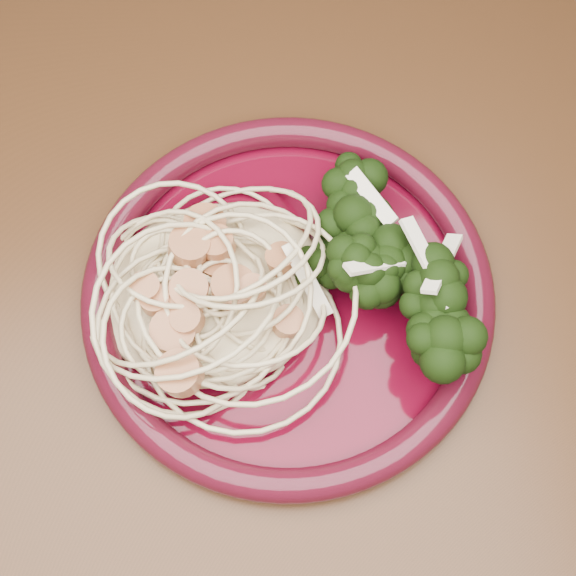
{
  "coord_description": "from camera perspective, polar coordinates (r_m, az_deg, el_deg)",
  "views": [
    {
      "loc": [
        -0.16,
        -0.2,
        1.26
      ],
      "look_at": [
        -0.11,
        -0.0,
        0.77
      ],
      "focal_mm": 50.0,
      "sensor_mm": 36.0,
      "label": 1
    }
  ],
  "objects": [
    {
      "name": "broccoli_pile",
      "position": [
        0.52,
        6.59,
        0.52
      ],
      "size": [
        0.14,
        0.18,
        0.06
      ],
      "primitive_type": "ellipsoid",
      "rotation": [
        0.0,
        0.0,
        -0.27
      ],
      "color": "black",
      "rests_on": "dinner_plate"
    },
    {
      "name": "spaghetti_pile",
      "position": [
        0.53,
        -5.3,
        0.21
      ],
      "size": [
        0.19,
        0.17,
        0.04
      ],
      "primitive_type": "ellipsoid",
      "rotation": [
        0.0,
        0.0,
        -0.27
      ],
      "color": "beige",
      "rests_on": "dinner_plate"
    },
    {
      "name": "onion_garnish",
      "position": [
        0.49,
        7.0,
        2.1
      ],
      "size": [
        0.09,
        0.12,
        0.05
      ],
      "primitive_type": null,
      "rotation": [
        0.0,
        0.0,
        -0.27
      ],
      "color": "white",
      "rests_on": "broccoli_pile"
    },
    {
      "name": "scallop_cluster",
      "position": [
        0.49,
        -5.7,
        2.06
      ],
      "size": [
        0.17,
        0.17,
        0.05
      ],
      "primitive_type": null,
      "rotation": [
        0.0,
        0.0,
        -0.27
      ],
      "color": "#BF7D4F",
      "rests_on": "spaghetti_pile"
    },
    {
      "name": "dinner_plate",
      "position": [
        0.54,
        0.0,
        -0.41
      ],
      "size": [
        0.34,
        0.34,
        0.02
      ],
      "rotation": [
        0.0,
        0.0,
        -0.27
      ],
      "color": "#490414",
      "rests_on": "dining_table"
    },
    {
      "name": "dining_table",
      "position": [
        0.66,
        9.16,
        -1.6
      ],
      "size": [
        1.2,
        0.8,
        0.75
      ],
      "color": "#472814",
      "rests_on": "ground"
    }
  ]
}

